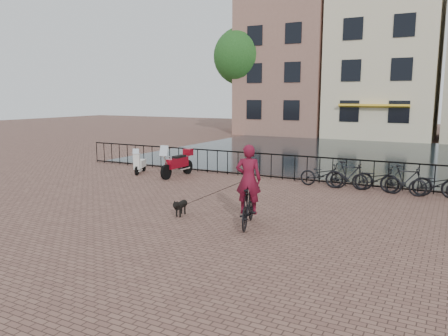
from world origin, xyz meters
The scene contains 15 objects.
ground centered at (0.00, 0.00, 0.00)m, with size 100.00×100.00×0.00m, color brown.
canal_water centered at (0.00, 17.30, 0.00)m, with size 20.00×20.00×0.00m, color black.
railing centered at (0.00, 8.00, 0.50)m, with size 20.00×0.05×1.02m.
canal_house_left centered at (-7.50, 30.00, 6.40)m, with size 7.50×9.00×12.80m.
canal_house_mid centered at (0.50, 30.00, 5.90)m, with size 8.00×9.50×11.80m.
tree_far_left centered at (-11.00, 27.00, 6.73)m, with size 5.04×5.04×9.27m.
cyclist centered at (1.47, 1.56, 0.94)m, with size 0.99×1.89×2.48m.
dog centered at (-0.63, 1.61, 0.24)m, with size 0.34×0.74×0.48m.
motorcycle centered at (-4.11, 6.55, 0.71)m, with size 0.54×2.00×1.42m.
scooter centered at (-5.98, 6.47, 0.58)m, with size 0.80×1.30×1.17m.
parked_bike_0 centered at (1.80, 7.40, 0.45)m, with size 0.60×1.72×0.90m, color black.
parked_bike_1 centered at (2.75, 7.40, 0.50)m, with size 0.47×1.66×1.00m, color black.
parked_bike_2 centered at (3.70, 7.40, 0.45)m, with size 0.60×1.72×0.90m, color black.
parked_bike_3 centered at (4.65, 7.40, 0.50)m, with size 0.47×1.66×1.00m, color black.
parked_bike_4 centered at (5.60, 7.40, 0.45)m, with size 0.60×1.72×0.90m, color black.
Camera 1 is at (6.05, -8.32, 3.32)m, focal length 35.00 mm.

